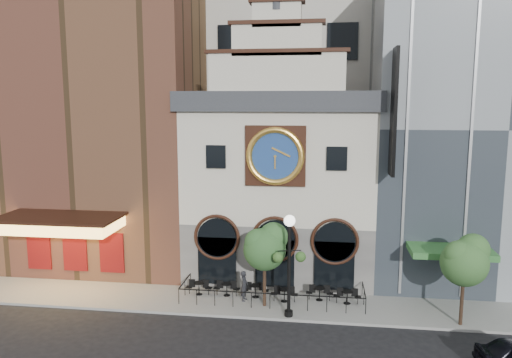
{
  "coord_description": "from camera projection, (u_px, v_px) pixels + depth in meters",
  "views": [
    {
      "loc": [
        2.82,
        -25.35,
        11.76
      ],
      "look_at": [
        -1.45,
        6.0,
        6.81
      ],
      "focal_mm": 35.0,
      "sensor_mm": 36.0,
      "label": 1
    }
  ],
  "objects": [
    {
      "name": "pedestrian",
      "position": [
        244.0,
        286.0,
        29.23
      ],
      "size": [
        0.46,
        0.68,
        1.8
      ],
      "primitive_type": "imported",
      "rotation": [
        0.0,
        0.0,
        1.53
      ],
      "color": "#222227",
      "rests_on": "sidewalk"
    },
    {
      "name": "clock_building",
      "position": [
        281.0,
        177.0,
        33.63
      ],
      "size": [
        12.6,
        8.78,
        18.65
      ],
      "color": "#605E5B",
      "rests_on": "ground"
    },
    {
      "name": "office_tower",
      "position": [
        294.0,
        6.0,
        43.5
      ],
      "size": [
        20.0,
        16.0,
        40.0
      ],
      "primitive_type": "cube",
      "color": "#BCB9A9",
      "rests_on": "ground"
    },
    {
      "name": "cafe_railing",
      "position": [
        272.0,
        293.0,
        29.36
      ],
      "size": [
        10.6,
        2.6,
        0.9
      ],
      "primitive_type": null,
      "color": "black",
      "rests_on": "sidewalk"
    },
    {
      "name": "tree_left",
      "position": [
        265.0,
        246.0,
        28.1
      ],
      "size": [
        2.51,
        2.42,
        4.84
      ],
      "color": "#382619",
      "rests_on": "sidewalk"
    },
    {
      "name": "lamppost",
      "position": [
        289.0,
        254.0,
        26.69
      ],
      "size": [
        1.77,
        0.87,
        5.65
      ],
      "rotation": [
        0.0,
        0.0,
        0.24
      ],
      "color": "black",
      "rests_on": "sidewalk"
    },
    {
      "name": "bistro_2",
      "position": [
        255.0,
        290.0,
        29.76
      ],
      "size": [
        1.58,
        0.68,
        0.9
      ],
      "color": "black",
      "rests_on": "sidewalk"
    },
    {
      "name": "tree_right",
      "position": [
        465.0,
        259.0,
        25.68
      ],
      "size": [
        2.52,
        2.42,
        4.85
      ],
      "color": "#382619",
      "rests_on": "sidewalk"
    },
    {
      "name": "retail_building",
      "position": [
        477.0,
        125.0,
        33.49
      ],
      "size": [
        14.0,
        14.4,
        20.0
      ],
      "color": "gray",
      "rests_on": "ground"
    },
    {
      "name": "bistro_1",
      "position": [
        227.0,
        288.0,
        30.01
      ],
      "size": [
        1.58,
        0.68,
        0.9
      ],
      "color": "black",
      "rests_on": "sidewalk"
    },
    {
      "name": "bistro_3",
      "position": [
        284.0,
        294.0,
        29.13
      ],
      "size": [
        1.58,
        0.68,
        0.9
      ],
      "color": "black",
      "rests_on": "sidewalk"
    },
    {
      "name": "sidewalk",
      "position": [
        272.0,
        301.0,
        29.44
      ],
      "size": [
        44.0,
        5.0,
        0.15
      ],
      "primitive_type": "cube",
      "color": "gray",
      "rests_on": "ground"
    },
    {
      "name": "theater_building",
      "position": [
        107.0,
        90.0,
        36.54
      ],
      "size": [
        14.0,
        15.6,
        25.0
      ],
      "color": "brown",
      "rests_on": "ground"
    },
    {
      "name": "bistro_0",
      "position": [
        199.0,
        287.0,
        30.18
      ],
      "size": [
        1.58,
        0.68,
        0.9
      ],
      "color": "black",
      "rests_on": "sidewalk"
    },
    {
      "name": "bistro_4",
      "position": [
        319.0,
        293.0,
        29.32
      ],
      "size": [
        1.58,
        0.68,
        0.9
      ],
      "color": "black",
      "rests_on": "sidewalk"
    },
    {
      "name": "ground",
      "position": [
        267.0,
        321.0,
        27.01
      ],
      "size": [
        120.0,
        120.0,
        0.0
      ],
      "primitive_type": "plane",
      "color": "black",
      "rests_on": "ground"
    },
    {
      "name": "bistro_5",
      "position": [
        347.0,
        296.0,
        28.81
      ],
      "size": [
        1.58,
        0.68,
        0.9
      ],
      "color": "black",
      "rests_on": "sidewalk"
    }
  ]
}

